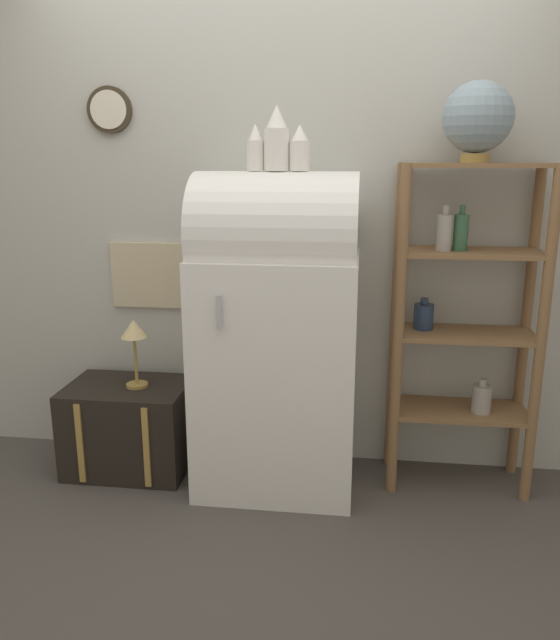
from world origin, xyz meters
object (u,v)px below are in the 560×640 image
object	(u,v)px
suitcase_trunk	(129,427)
vase_left	(255,149)
refrigerator	(277,331)
vase_center	(277,140)
vase_right	(300,150)
desk_lamp	(134,336)
globe	(478,118)

from	to	relation	value
suitcase_trunk	vase_left	bearing A→B (deg)	-1.97
refrigerator	vase_center	world-z (taller)	vase_center
suitcase_trunk	vase_right	world-z (taller)	vase_right
vase_center	desk_lamp	bearing A→B (deg)	178.28
suitcase_trunk	vase_right	distance (m)	1.65
suitcase_trunk	vase_left	world-z (taller)	vase_left
refrigerator	globe	size ratio (longest dim) A/B	4.43
globe	desk_lamp	size ratio (longest dim) A/B	0.98
vase_right	vase_center	bearing A→B (deg)	-178.49
suitcase_trunk	globe	distance (m)	2.25
refrigerator	suitcase_trunk	distance (m)	0.96
suitcase_trunk	globe	world-z (taller)	globe
vase_left	vase_center	size ratio (longest dim) A/B	0.72
globe	vase_left	distance (m)	0.98
vase_center	vase_right	size ratio (longest dim) A/B	1.42
refrigerator	vase_left	distance (m)	0.84
vase_right	globe	bearing A→B (deg)	5.26
vase_center	desk_lamp	size ratio (longest dim) A/B	0.81
globe	vase_right	bearing A→B (deg)	-174.74
globe	vase_left	xyz separation A→B (m)	(-0.97, -0.07, -0.13)
vase_left	vase_center	distance (m)	0.11
refrigerator	vase_center	distance (m)	0.88
suitcase_trunk	globe	bearing A→B (deg)	1.60
refrigerator	vase_center	bearing A→B (deg)	74.27
suitcase_trunk	vase_right	xyz separation A→B (m)	(0.88, -0.02, 1.39)
vase_center	vase_right	distance (m)	0.11
suitcase_trunk	globe	xyz separation A→B (m)	(1.65, 0.05, 1.52)
vase_left	vase_center	world-z (taller)	vase_center
suitcase_trunk	vase_center	size ratio (longest dim) A/B	2.17
vase_right	desk_lamp	xyz separation A→B (m)	(-0.82, 0.02, -0.89)
vase_left	vase_right	bearing A→B (deg)	-0.31
vase_center	vase_right	world-z (taller)	vase_center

